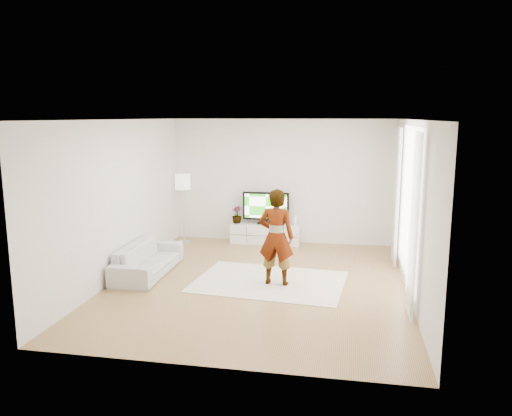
% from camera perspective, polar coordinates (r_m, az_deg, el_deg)
% --- Properties ---
extents(floor, '(6.00, 6.00, 0.00)m').
position_cam_1_polar(floor, '(8.75, 0.27, -8.59)').
color(floor, '#B1844F').
rests_on(floor, ground).
extents(ceiling, '(6.00, 6.00, 0.00)m').
position_cam_1_polar(ceiling, '(8.27, 0.28, 10.07)').
color(ceiling, white).
rests_on(ceiling, wall_back).
extents(wall_left, '(0.02, 6.00, 2.80)m').
position_cam_1_polar(wall_left, '(9.18, -15.28, 0.95)').
color(wall_left, silver).
rests_on(wall_left, floor).
extents(wall_right, '(0.02, 6.00, 2.80)m').
position_cam_1_polar(wall_right, '(8.33, 17.44, -0.09)').
color(wall_right, silver).
rests_on(wall_right, floor).
extents(wall_back, '(5.00, 0.02, 2.80)m').
position_cam_1_polar(wall_back, '(11.33, 2.98, 3.05)').
color(wall_back, silver).
rests_on(wall_back, floor).
extents(wall_front, '(5.00, 0.02, 2.80)m').
position_cam_1_polar(wall_front, '(5.54, -5.28, -4.81)').
color(wall_front, silver).
rests_on(wall_front, floor).
extents(window, '(0.01, 2.60, 2.50)m').
position_cam_1_polar(window, '(8.62, 17.10, 0.60)').
color(window, white).
rests_on(window, wall_right).
extents(curtain_near, '(0.04, 0.70, 2.60)m').
position_cam_1_polar(curtain_near, '(7.36, 17.55, -1.85)').
color(curtain_near, white).
rests_on(curtain_near, floor).
extents(curtain_far, '(0.04, 0.70, 2.60)m').
position_cam_1_polar(curtain_far, '(9.90, 15.78, 1.31)').
color(curtain_far, white).
rests_on(curtain_far, floor).
extents(media_console, '(1.58, 0.45, 0.44)m').
position_cam_1_polar(media_console, '(11.36, 1.10, -2.96)').
color(media_console, silver).
rests_on(media_console, floor).
extents(television, '(1.05, 0.21, 0.73)m').
position_cam_1_polar(television, '(11.26, 1.13, 0.14)').
color(television, black).
rests_on(television, media_console).
extents(game_console, '(0.06, 0.17, 0.23)m').
position_cam_1_polar(game_console, '(11.20, 4.58, -1.42)').
color(game_console, white).
rests_on(game_console, media_console).
extents(potted_plant, '(0.27, 0.27, 0.39)m').
position_cam_1_polar(potted_plant, '(11.40, -2.22, -0.77)').
color(potted_plant, '#3F7238').
rests_on(potted_plant, media_console).
extents(rug, '(2.71, 2.07, 0.01)m').
position_cam_1_polar(rug, '(8.82, 1.55, -8.40)').
color(rug, silver).
rests_on(rug, floor).
extents(player, '(0.62, 0.42, 1.65)m').
position_cam_1_polar(player, '(8.47, 2.32, -3.33)').
color(player, '#334772').
rests_on(player, rug).
extents(sofa, '(0.78, 1.92, 0.56)m').
position_cam_1_polar(sofa, '(9.39, -12.26, -5.72)').
color(sofa, beige).
rests_on(sofa, floor).
extents(floor_lamp, '(0.35, 0.35, 1.57)m').
position_cam_1_polar(floor_lamp, '(11.40, -8.37, 2.63)').
color(floor_lamp, silver).
rests_on(floor_lamp, floor).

